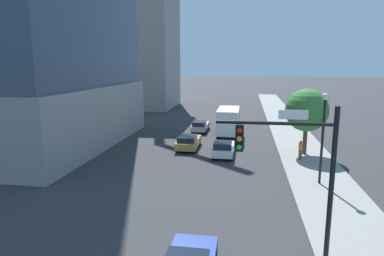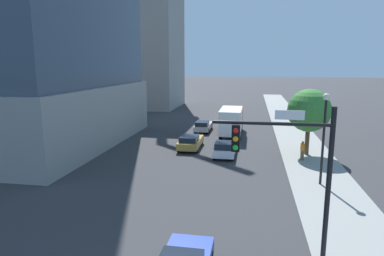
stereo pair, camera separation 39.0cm
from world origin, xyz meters
name	(u,v)px [view 1 (the left image)]	position (x,y,z in m)	size (l,w,h in m)	color
sidewalk	(307,159)	(8.84, 20.00, 0.07)	(4.40, 120.00, 0.15)	gray
construction_building	(139,29)	(-15.68, 52.04, 14.01)	(19.40, 18.53, 33.09)	gray
traffic_light_pole	(292,158)	(5.51, 4.73, 4.30)	(4.65, 0.48, 6.21)	black
street_lamp	(323,125)	(8.59, 13.88, 4.03)	(0.44, 0.44, 5.95)	black
street_tree	(307,110)	(8.81, 21.45, 3.98)	(3.66, 3.66, 5.68)	brown
car_silver	(200,126)	(-1.61, 30.47, 0.69)	(1.72, 4.44, 1.35)	#B7B7BC
car_white	(223,148)	(1.81, 20.08, 0.69)	(1.79, 4.06, 1.42)	silver
car_gold	(188,142)	(-1.61, 22.12, 0.69)	(1.85, 4.46, 1.36)	#AD8938
box_truck	(229,120)	(1.81, 28.80, 1.77)	(2.26, 7.91, 3.14)	#B21E1E
pedestrian_orange_shirt	(300,150)	(8.18, 19.49, 0.95)	(0.34, 0.34, 1.59)	brown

